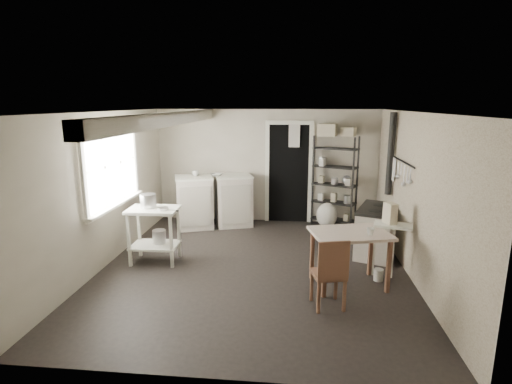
# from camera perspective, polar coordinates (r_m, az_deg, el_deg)

# --- Properties ---
(floor) EXTENTS (5.00, 5.00, 0.00)m
(floor) POSITION_cam_1_polar(r_m,az_deg,el_deg) (6.11, -0.29, -10.75)
(floor) COLOR black
(floor) RESTS_ON ground
(ceiling) EXTENTS (5.00, 5.00, 0.00)m
(ceiling) POSITION_cam_1_polar(r_m,az_deg,el_deg) (5.61, -0.31, 11.37)
(ceiling) COLOR silver
(ceiling) RESTS_ON wall_back
(wall_back) EXTENTS (4.50, 0.02, 2.30)m
(wall_back) POSITION_cam_1_polar(r_m,az_deg,el_deg) (8.20, 1.54, 3.69)
(wall_back) COLOR #BDB4A1
(wall_back) RESTS_ON ground
(wall_front) EXTENTS (4.50, 0.02, 2.30)m
(wall_front) POSITION_cam_1_polar(r_m,az_deg,el_deg) (3.38, -4.83, -9.55)
(wall_front) COLOR #BDB4A1
(wall_front) RESTS_ON ground
(wall_left) EXTENTS (0.02, 5.00, 2.30)m
(wall_left) POSITION_cam_1_polar(r_m,az_deg,el_deg) (6.39, -20.81, 0.29)
(wall_left) COLOR #BDB4A1
(wall_left) RESTS_ON ground
(wall_right) EXTENTS (0.02, 5.00, 2.30)m
(wall_right) POSITION_cam_1_polar(r_m,az_deg,el_deg) (5.95, 21.78, -0.63)
(wall_right) COLOR #BDB4A1
(wall_right) RESTS_ON ground
(window) EXTENTS (0.12, 1.76, 1.28)m
(window) POSITION_cam_1_polar(r_m,az_deg,el_deg) (6.49, -20.04, 3.69)
(window) COLOR white
(window) RESTS_ON wall_left
(doorway) EXTENTS (0.96, 0.10, 2.08)m
(doorway) POSITION_cam_1_polar(r_m,az_deg,el_deg) (8.17, 4.67, 2.56)
(doorway) COLOR white
(doorway) RESTS_ON ground
(ceiling_beam) EXTENTS (0.18, 5.00, 0.18)m
(ceiling_beam) POSITION_cam_1_polar(r_m,az_deg,el_deg) (5.86, -12.25, 10.17)
(ceiling_beam) COLOR white
(ceiling_beam) RESTS_ON ceiling
(wallpaper_panel) EXTENTS (0.01, 5.00, 2.30)m
(wallpaper_panel) POSITION_cam_1_polar(r_m,az_deg,el_deg) (5.95, 21.68, -0.63)
(wallpaper_panel) COLOR #B7AC95
(wallpaper_panel) RESTS_ON wall_right
(utensil_rail) EXTENTS (0.06, 1.20, 0.44)m
(utensil_rail) POSITION_cam_1_polar(r_m,az_deg,el_deg) (6.44, 20.12, 4.07)
(utensil_rail) COLOR silver
(utensil_rail) RESTS_ON wall_right
(prep_table) EXTENTS (0.76, 0.56, 0.86)m
(prep_table) POSITION_cam_1_polar(r_m,az_deg,el_deg) (6.38, -14.27, -6.25)
(prep_table) COLOR white
(prep_table) RESTS_ON ground
(stockpot) EXTENTS (0.26, 0.26, 0.25)m
(stockpot) POSITION_cam_1_polar(r_m,az_deg,el_deg) (6.31, -15.15, -1.42)
(stockpot) COLOR silver
(stockpot) RESTS_ON prep_table
(saucepan) EXTENTS (0.21, 0.21, 0.09)m
(saucepan) POSITION_cam_1_polar(r_m,az_deg,el_deg) (6.13, -13.17, -2.58)
(saucepan) COLOR silver
(saucepan) RESTS_ON prep_table
(bucket) EXTENTS (0.26, 0.26, 0.22)m
(bucket) POSITION_cam_1_polar(r_m,az_deg,el_deg) (6.42, -13.66, -6.26)
(bucket) COLOR silver
(bucket) RESTS_ON prep_table
(base_cabinets) EXTENTS (1.68, 1.11, 1.02)m
(base_cabinets) POSITION_cam_1_polar(r_m,az_deg,el_deg) (8.01, -6.00, -1.63)
(base_cabinets) COLOR beige
(base_cabinets) RESTS_ON ground
(mixing_bowl) EXTENTS (0.35, 0.35, 0.07)m
(mixing_bowl) POSITION_cam_1_polar(r_m,az_deg,el_deg) (7.88, -5.60, 1.82)
(mixing_bowl) COLOR silver
(mixing_bowl) RESTS_ON base_cabinets
(counter_cup) EXTENTS (0.15, 0.15, 0.11)m
(counter_cup) POSITION_cam_1_polar(r_m,az_deg,el_deg) (7.94, -8.62, 1.96)
(counter_cup) COLOR silver
(counter_cup) RESTS_ON base_cabinets
(shelf_rack) EXTENTS (0.91, 0.65, 1.80)m
(shelf_rack) POSITION_cam_1_polar(r_m,az_deg,el_deg) (8.05, 11.18, 1.85)
(shelf_rack) COLOR black
(shelf_rack) RESTS_ON ground
(shelf_jar) EXTENTS (0.12, 0.12, 0.20)m
(shelf_jar) POSITION_cam_1_polar(r_m,az_deg,el_deg) (7.95, 9.44, 4.88)
(shelf_jar) COLOR silver
(shelf_jar) RESTS_ON shelf_rack
(storage_box_a) EXTENTS (0.40, 0.37, 0.23)m
(storage_box_a) POSITION_cam_1_polar(r_m,az_deg,el_deg) (7.85, 10.18, 9.42)
(storage_box_a) COLOR beige
(storage_box_a) RESTS_ON shelf_rack
(storage_box_b) EXTENTS (0.33, 0.32, 0.17)m
(storage_box_b) POSITION_cam_1_polar(r_m,az_deg,el_deg) (7.91, 13.10, 9.17)
(storage_box_b) COLOR beige
(storage_box_b) RESTS_ON shelf_rack
(stove) EXTENTS (0.85, 1.12, 0.78)m
(stove) POSITION_cam_1_polar(r_m,az_deg,el_deg) (6.78, 16.85, -4.95)
(stove) COLOR beige
(stove) RESTS_ON ground
(stovepipe) EXTENTS (0.14, 0.14, 1.56)m
(stovepipe) POSITION_cam_1_polar(r_m,az_deg,el_deg) (7.02, 18.70, 5.15)
(stovepipe) COLOR black
(stovepipe) RESTS_ON stove
(side_ledge) EXTENTS (0.57, 0.40, 0.79)m
(side_ledge) POSITION_cam_1_polar(r_m,az_deg,el_deg) (5.94, 18.77, -7.66)
(side_ledge) COLOR white
(side_ledge) RESTS_ON ground
(oats_box) EXTENTS (0.18, 0.22, 0.29)m
(oats_box) POSITION_cam_1_polar(r_m,az_deg,el_deg) (5.79, 18.67, -2.17)
(oats_box) COLOR beige
(oats_box) RESTS_ON side_ledge
(work_table) EXTENTS (1.14, 0.92, 0.76)m
(work_table) POSITION_cam_1_polar(r_m,az_deg,el_deg) (5.56, 13.13, -9.27)
(work_table) COLOR beige
(work_table) RESTS_ON ground
(table_cup) EXTENTS (0.12, 0.12, 0.09)m
(table_cup) POSITION_cam_1_polar(r_m,az_deg,el_deg) (5.37, 16.03, -5.41)
(table_cup) COLOR silver
(table_cup) RESTS_ON work_table
(chair) EXTENTS (0.45, 0.46, 0.89)m
(chair) POSITION_cam_1_polar(r_m,az_deg,el_deg) (4.93, 10.31, -10.73)
(chair) COLOR brown
(chair) RESTS_ON ground
(flour_sack) EXTENTS (0.49, 0.45, 0.49)m
(flour_sack) POSITION_cam_1_polar(r_m,az_deg,el_deg) (8.04, 10.09, -3.32)
(flour_sack) COLOR silver
(flour_sack) RESTS_ON ground
(floor_crock) EXTENTS (0.16, 0.16, 0.17)m
(floor_crock) POSITION_cam_1_polar(r_m,az_deg,el_deg) (5.93, 17.08, -11.30)
(floor_crock) COLOR silver
(floor_crock) RESTS_ON ground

